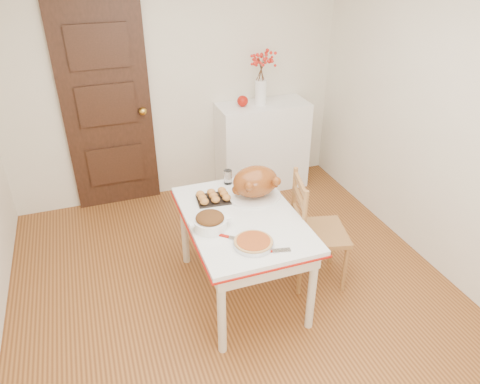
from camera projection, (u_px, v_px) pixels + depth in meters
name	position (u px, v px, depth m)	size (l,w,h in m)	color
floor	(242.00, 306.00, 3.54)	(3.50, 4.00, 0.00)	#5D2F13
wall_back	(175.00, 81.00, 4.55)	(3.50, 0.00, 2.50)	silver
wall_right	(458.00, 129.00, 3.42)	(0.00, 4.00, 2.50)	silver
door_back	(108.00, 110.00, 4.43)	(0.85, 0.06, 2.06)	#3A1E13
sideboard	(262.00, 146.00, 5.00)	(0.97, 0.43, 0.97)	white
kitchen_table	(242.00, 255.00, 3.51)	(0.83, 1.21, 0.72)	white
chair_oak	(319.00, 231.00, 3.59)	(0.42, 0.42, 0.96)	#A06434
berry_vase	(261.00, 79.00, 4.62)	(0.28, 0.28, 0.54)	white
apple	(243.00, 101.00, 4.66)	(0.12, 0.12, 0.12)	#A31108
turkey_platter	(255.00, 183.00, 3.49)	(0.42, 0.34, 0.27)	#994116
pumpkin_pie	(253.00, 242.00, 3.00)	(0.27, 0.27, 0.06)	#994017
stuffing_dish	(210.00, 221.00, 3.16)	(0.30, 0.24, 0.12)	#5A3016
rolls_tray	(213.00, 197.00, 3.51)	(0.25, 0.20, 0.07)	#B36A31
pie_server	(273.00, 251.00, 2.95)	(0.24, 0.07, 0.01)	silver
carving_knife	(233.00, 238.00, 3.08)	(0.25, 0.06, 0.01)	silver
drinking_glass	(228.00, 177.00, 3.74)	(0.07, 0.07, 0.12)	white
shaker_pair	(252.00, 179.00, 3.73)	(0.09, 0.03, 0.09)	white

